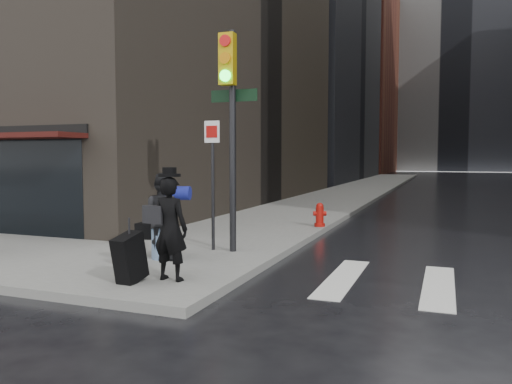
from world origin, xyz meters
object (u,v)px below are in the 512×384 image
traffic_light (229,110)px  fire_hydrant (320,216)px  man_overcoat (162,233)px  man_jeans (162,216)px

traffic_light → fire_hydrant: 5.27m
man_overcoat → fire_hydrant: man_overcoat is taller
man_jeans → traffic_light: bearing=-134.0°
man_overcoat → man_jeans: 1.79m
man_jeans → traffic_light: (0.95, 1.09, 2.12)m
man_overcoat → fire_hydrant: (0.87, 7.09, -0.47)m
man_overcoat → man_jeans: (-0.93, 1.53, 0.07)m
fire_hydrant → man_overcoat: bearing=-97.0°
man_overcoat → traffic_light: (0.01, 2.62, 2.19)m
man_overcoat → traffic_light: 3.41m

